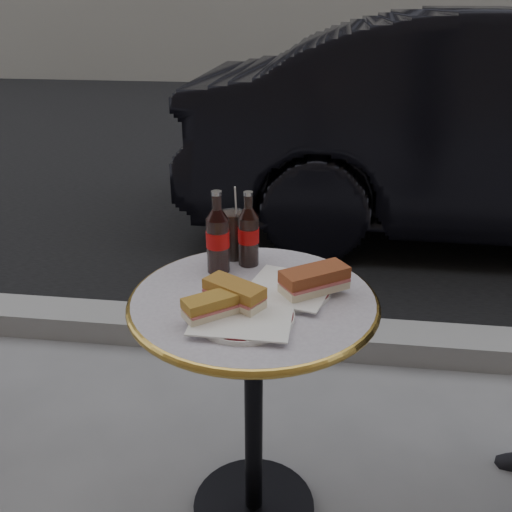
# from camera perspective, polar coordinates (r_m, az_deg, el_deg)

# --- Properties ---
(ground) EXTENTS (80.00, 80.00, 0.00)m
(ground) POSITION_cam_1_polar(r_m,az_deg,el_deg) (1.88, -0.22, -24.09)
(ground) COLOR slate
(ground) RESTS_ON ground
(asphalt_road) EXTENTS (40.00, 8.00, 0.00)m
(asphalt_road) POSITION_cam_1_polar(r_m,az_deg,el_deg) (6.39, 5.94, 11.79)
(asphalt_road) COLOR black
(asphalt_road) RESTS_ON ground
(curb) EXTENTS (40.00, 0.20, 0.12)m
(curb) POSITION_cam_1_polar(r_m,az_deg,el_deg) (2.53, 2.54, -7.91)
(curb) COLOR gray
(curb) RESTS_ON ground
(bistro_table) EXTENTS (0.62, 0.62, 0.73)m
(bistro_table) POSITION_cam_1_polar(r_m,az_deg,el_deg) (1.62, -0.24, -15.51)
(bistro_table) COLOR #BAB2C4
(bistro_table) RESTS_ON ground
(plate_left) EXTENTS (0.27, 0.27, 0.01)m
(plate_left) POSITION_cam_1_polar(r_m,az_deg,el_deg) (1.32, -1.23, -6.03)
(plate_left) COLOR white
(plate_left) RESTS_ON bistro_table
(plate_right) EXTENTS (0.28, 0.28, 0.01)m
(plate_right) POSITION_cam_1_polar(r_m,az_deg,el_deg) (1.43, 3.33, -3.44)
(plate_right) COLOR white
(plate_right) RESTS_ON bistro_table
(sandwich_left_a) EXTENTS (0.14, 0.13, 0.05)m
(sandwich_left_a) POSITION_cam_1_polar(r_m,az_deg,el_deg) (1.30, -4.34, -5.07)
(sandwich_left_a) COLOR #A6752A
(sandwich_left_a) RESTS_ON plate_left
(sandwich_left_b) EXTENTS (0.16, 0.14, 0.05)m
(sandwich_left_b) POSITION_cam_1_polar(r_m,az_deg,el_deg) (1.34, -2.19, -3.86)
(sandwich_left_b) COLOR #A06C28
(sandwich_left_b) RESTS_ON plate_left
(sandwich_right) EXTENTS (0.18, 0.16, 0.06)m
(sandwich_right) POSITION_cam_1_polar(r_m,az_deg,el_deg) (1.40, 5.86, -2.51)
(sandwich_right) COLOR brown
(sandwich_right) RESTS_ON plate_right
(cola_bottle_left) EXTENTS (0.07, 0.07, 0.23)m
(cola_bottle_left) POSITION_cam_1_polar(r_m,az_deg,el_deg) (1.50, -3.87, 2.41)
(cola_bottle_left) COLOR black
(cola_bottle_left) RESTS_ON bistro_table
(cola_bottle_right) EXTENTS (0.06, 0.06, 0.21)m
(cola_bottle_right) POSITION_cam_1_polar(r_m,az_deg,el_deg) (1.54, -0.76, 2.75)
(cola_bottle_right) COLOR black
(cola_bottle_right) RESTS_ON bistro_table
(cola_glass) EXTENTS (0.07, 0.07, 0.14)m
(cola_glass) POSITION_cam_1_polar(r_m,az_deg,el_deg) (1.59, -2.27, 2.15)
(cola_glass) COLOR black
(cola_glass) RESTS_ON bistro_table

